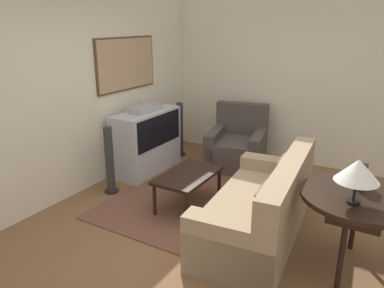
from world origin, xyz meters
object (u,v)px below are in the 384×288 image
coffee_table (188,177)px  speaker_tower_right (180,131)px  speaker_tower_left (110,162)px  mantel_clock (361,176)px  armchair (237,147)px  couch (261,209)px  console_table (361,202)px  tv (147,141)px  table_lamp (358,171)px

coffee_table → speaker_tower_right: bearing=35.6°
speaker_tower_left → mantel_clock: bearing=-88.9°
armchair → couch: bearing=-71.1°
coffee_table → speaker_tower_left: (-0.18, 1.14, 0.04)m
mantel_clock → couch: bearing=93.3°
couch → coffee_table: 1.05m
coffee_table → mantel_clock: (-0.12, -1.96, 0.49)m
speaker_tower_right → console_table: bearing=-121.2°
speaker_tower_right → mantel_clock: bearing=-119.0°
armchair → speaker_tower_left: size_ratio=1.18×
tv → coffee_table: bearing=-120.8°
mantel_clock → speaker_tower_right: mantel_clock is taller
couch → speaker_tower_left: size_ratio=2.15×
tv → armchair: 1.47m
console_table → speaker_tower_left: 3.15m
tv → couch: (-0.88, -2.21, -0.18)m
console_table → speaker_tower_right: speaker_tower_right is taller
table_lamp → console_table: bearing=-11.7°
armchair → coffee_table: 1.64m
speaker_tower_left → speaker_tower_right: same height
couch → mantel_clock: size_ratio=9.70×
couch → mantel_clock: mantel_clock is taller
tv → armchair: bearing=-49.9°
mantel_clock → speaker_tower_left: mantel_clock is taller
couch → coffee_table: couch is taller
table_lamp → tv: bearing=68.7°
console_table → mantel_clock: 0.26m
console_table → table_lamp: table_lamp is taller
table_lamp → mantel_clock: (0.40, -0.00, -0.19)m
mantel_clock → speaker_tower_left: size_ratio=0.22×
coffee_table → mantel_clock: 2.02m
table_lamp → armchair: bearing=43.1°
console_table → speaker_tower_right: (1.90, 3.14, -0.28)m
armchair → coffee_table: size_ratio=1.19×
couch → speaker_tower_right: size_ratio=2.15×
couch → tv: bearing=-117.1°
armchair → console_table: 2.87m
couch → mantel_clock: 1.09m
couch → console_table: couch is taller
armchair → speaker_tower_right: size_ratio=1.18×
tv → console_table: tv is taller
armchair → speaker_tower_left: armchair is taller
coffee_table → speaker_tower_left: 1.15m
tv → console_table: bearing=-107.6°
couch → table_lamp: table_lamp is taller
coffee_table → console_table: bearing=-98.8°
armchair → console_table: bearing=-55.6°
table_lamp → speaker_tower_left: (0.34, 3.09, -0.64)m
armchair → coffee_table: bearing=-100.1°
armchair → table_lamp: 3.06m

